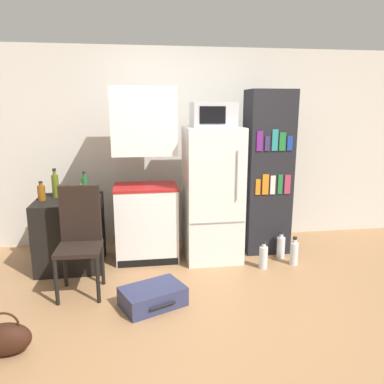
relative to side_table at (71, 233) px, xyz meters
name	(u,v)px	position (x,y,z in m)	size (l,w,h in m)	color
ground_plane	(218,315)	(1.40, -1.26, -0.38)	(24.00, 24.00, 0.00)	#A3754C
wall_back	(202,147)	(1.60, 0.74, 0.85)	(6.40, 0.10, 2.46)	beige
side_table	(71,233)	(0.00, 0.00, 0.00)	(0.69, 0.68, 0.77)	black
kitchen_hutch	(145,182)	(0.84, 0.09, 0.53)	(0.71, 0.52, 1.95)	white
refrigerator	(212,194)	(1.60, 0.02, 0.38)	(0.63, 0.67, 1.53)	silver
microwave	(213,115)	(1.60, 0.02, 1.28)	(0.48, 0.38, 0.27)	#B7B7BC
bookshelf	(267,173)	(2.29, 0.14, 0.59)	(0.53, 0.41, 1.94)	black
bottle_amber_beer	(41,192)	(-0.26, -0.02, 0.47)	(0.08, 0.08, 0.21)	brown
bottle_olive_oil	(55,185)	(-0.15, 0.12, 0.52)	(0.07, 0.07, 0.32)	#566619
bottle_ketchup_red	(58,189)	(-0.14, 0.20, 0.45)	(0.07, 0.07, 0.16)	#AD1914
bottle_clear_short	(84,197)	(0.21, -0.25, 0.45)	(0.09, 0.09, 0.17)	silver
bottle_milk_white	(84,188)	(0.14, 0.26, 0.44)	(0.09, 0.09, 0.14)	white
bottle_green_tall	(85,186)	(0.17, 0.09, 0.50)	(0.07, 0.07, 0.28)	#1E6028
bowl	(79,199)	(0.13, -0.07, 0.40)	(0.13, 0.13, 0.04)	silver
chair	(80,232)	(0.20, -0.61, 0.20)	(0.41, 0.42, 1.02)	black
suitcase_large_flat	(153,296)	(0.85, -1.02, -0.30)	(0.64, 0.54, 0.17)	navy
handbag	(5,339)	(-0.22, -1.55, -0.26)	(0.36, 0.20, 0.33)	#33190F
water_bottle_front	(281,247)	(2.40, -0.14, -0.25)	(0.09, 0.09, 0.32)	silver
water_bottle_middle	(294,253)	(2.47, -0.35, -0.25)	(0.09, 0.09, 0.33)	silver
water_bottle_back	(263,257)	(2.10, -0.39, -0.25)	(0.09, 0.09, 0.31)	silver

